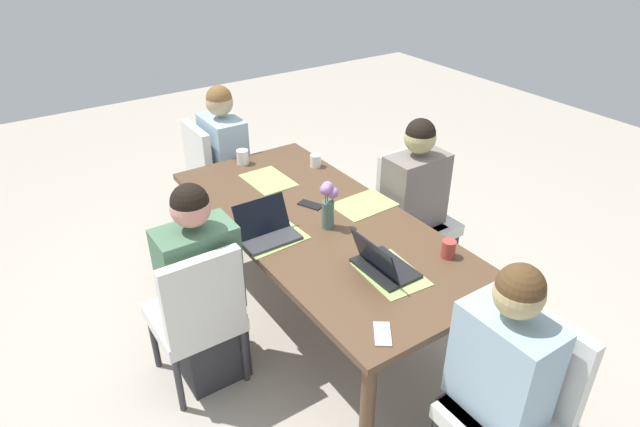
{
  "coord_description": "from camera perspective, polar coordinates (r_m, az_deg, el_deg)",
  "views": [
    {
      "loc": [
        -2.29,
        1.53,
        2.38
      ],
      "look_at": [
        0.0,
        0.0,
        0.78
      ],
      "focal_mm": 30.91,
      "sensor_mm": 36.0,
      "label": 1
    }
  ],
  "objects": [
    {
      "name": "placemat_head_left_left_mid",
      "position": [
        2.8,
        7.33,
        -6.19
      ],
      "size": [
        0.38,
        0.29,
        0.0
      ],
      "primitive_type": "cube",
      "rotation": [
        0.0,
        0.0,
        -0.07
      ],
      "color": "#9EBC66",
      "rests_on": "dining_table"
    },
    {
      "name": "chair_head_right_right_near",
      "position": [
        4.39,
        -10.92,
        4.19
      ],
      "size": [
        0.44,
        0.44,
        0.9
      ],
      "color": "silver",
      "rests_on": "ground_plane"
    },
    {
      "name": "dining_table",
      "position": [
        3.25,
        -0.0,
        -1.85
      ],
      "size": [
        2.15,
        0.98,
        0.73
      ],
      "color": "brown",
      "rests_on": "ground_plane"
    },
    {
      "name": "coffee_mug_near_left",
      "position": [
        3.92,
        -8.01,
        5.82
      ],
      "size": [
        0.08,
        0.08,
        0.1
      ],
      "primitive_type": "cylinder",
      "color": "white",
      "rests_on": "dining_table"
    },
    {
      "name": "chair_far_left_near",
      "position": [
        2.98,
        -12.52,
        -9.91
      ],
      "size": [
        0.44,
        0.44,
        0.9
      ],
      "color": "silver",
      "rests_on": "ground_plane"
    },
    {
      "name": "placemat_near_left_far",
      "position": [
        3.38,
        4.54,
        0.92
      ],
      "size": [
        0.28,
        0.37,
        0.0
      ],
      "primitive_type": "cube",
      "rotation": [
        0.0,
        0.0,
        1.61
      ],
      "color": "#9EBC66",
      "rests_on": "dining_table"
    },
    {
      "name": "person_head_right_right_near",
      "position": [
        4.35,
        -9.73,
        4.48
      ],
      "size": [
        0.4,
        0.36,
        1.19
      ],
      "color": "#2D2D33",
      "rests_on": "ground_plane"
    },
    {
      "name": "chair_near_left_far",
      "position": [
        3.84,
        9.46,
        0.38
      ],
      "size": [
        0.44,
        0.44,
        0.9
      ],
      "color": "silver",
      "rests_on": "ground_plane"
    },
    {
      "name": "person_head_left_left_mid",
      "position": [
        2.6,
        17.76,
        -17.35
      ],
      "size": [
        0.4,
        0.36,
        1.19
      ],
      "color": "#2D2D33",
      "rests_on": "ground_plane"
    },
    {
      "name": "person_near_left_far",
      "position": [
        3.75,
        9.58,
        0.01
      ],
      "size": [
        0.36,
        0.4,
        1.19
      ],
      "color": "#2D2D33",
      "rests_on": "ground_plane"
    },
    {
      "name": "laptop_far_left_near",
      "position": [
        3.05,
        -5.59,
        -1.82
      ],
      "size": [
        0.22,
        0.32,
        0.2
      ],
      "color": "#38383D",
      "rests_on": "dining_table"
    },
    {
      "name": "phone_silver",
      "position": [
        2.45,
        6.49,
        -12.29
      ],
      "size": [
        0.16,
        0.15,
        0.01
      ],
      "primitive_type": "cube",
      "rotation": [
        0.0,
        0.0,
        2.52
      ],
      "color": "silver",
      "rests_on": "dining_table"
    },
    {
      "name": "ground_plane",
      "position": [
        3.64,
        -0.0,
        -10.7
      ],
      "size": [
        10.0,
        10.0,
        0.0
      ],
      "primitive_type": "plane",
      "color": "#B2A899"
    },
    {
      "name": "flower_vase",
      "position": [
        3.07,
        0.86,
        1.14
      ],
      "size": [
        0.08,
        0.11,
        0.29
      ],
      "color": "#4C6B60",
      "rests_on": "dining_table"
    },
    {
      "name": "chair_head_left_left_mid",
      "position": [
        2.64,
        19.78,
        -17.68
      ],
      "size": [
        0.44,
        0.44,
        0.9
      ],
      "color": "silver",
      "rests_on": "ground_plane"
    },
    {
      "name": "placemat_head_right_right_near",
      "position": [
        3.68,
        -5.38,
        3.46
      ],
      "size": [
        0.37,
        0.27,
        0.0
      ],
      "primitive_type": "cube",
      "rotation": [
        0.0,
        0.0,
        3.16
      ],
      "color": "#9EBC66",
      "rests_on": "dining_table"
    },
    {
      "name": "placemat_far_left_near",
      "position": [
        3.06,
        -5.05,
        -2.55
      ],
      "size": [
        0.28,
        0.37,
        0.0
      ],
      "primitive_type": "cube",
      "rotation": [
        0.0,
        0.0,
        -1.51
      ],
      "color": "#9EBC66",
      "rests_on": "dining_table"
    },
    {
      "name": "coffee_mug_near_right",
      "position": [
        3.85,
        -0.47,
        5.48
      ],
      "size": [
        0.07,
        0.07,
        0.09
      ],
      "primitive_type": "cylinder",
      "color": "white",
      "rests_on": "dining_table"
    },
    {
      "name": "phone_black",
      "position": [
        3.37,
        -1.0,
        0.92
      ],
      "size": [
        0.17,
        0.13,
        0.01
      ],
      "primitive_type": "cube",
      "rotation": [
        0.0,
        0.0,
        0.42
      ],
      "color": "black",
      "rests_on": "dining_table"
    },
    {
      "name": "coffee_mug_centre_left",
      "position": [
        2.95,
        13.15,
        -3.59
      ],
      "size": [
        0.07,
        0.07,
        0.1
      ],
      "primitive_type": "cylinder",
      "color": "#AD3D38",
      "rests_on": "dining_table"
    },
    {
      "name": "person_far_left_near",
      "position": [
        3.03,
        -12.08,
        -8.37
      ],
      "size": [
        0.36,
        0.4,
        1.19
      ],
      "color": "#2D2D33",
      "rests_on": "ground_plane"
    },
    {
      "name": "laptop_head_left_left_mid",
      "position": [
        2.79,
        6.46,
        -5.25
      ],
      "size": [
        0.32,
        0.22,
        0.2
      ],
      "color": "black",
      "rests_on": "dining_table"
    }
  ]
}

